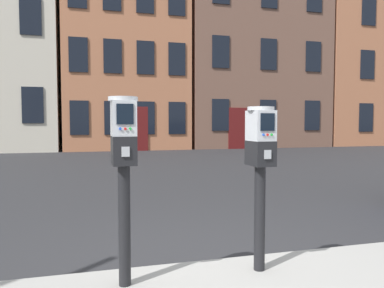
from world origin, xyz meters
The scene contains 6 objects.
ground_plane centered at (0.00, 0.00, 0.00)m, with size 160.00×160.00×0.00m, color #28282B.
parking_meter_near_kerb centered at (-0.78, -0.12, 1.11)m, with size 0.22×0.25×1.40m.
parking_meter_twin_adjacent centered at (0.32, -0.12, 1.06)m, with size 0.22×0.25×1.34m.
townhouse_brick_corner centered at (0.82, 17.57, 5.70)m, with size 6.09×5.34×11.38m.
townhouse_grey_stucco centered at (7.98, 17.78, 6.29)m, with size 7.88×5.76×12.57m.
townhouse_cream_stone centered at (16.08, 18.34, 5.92)m, with size 8.08×6.87×11.84m.
Camera 1 is at (-1.01, -2.89, 1.36)m, focal length 35.05 mm.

